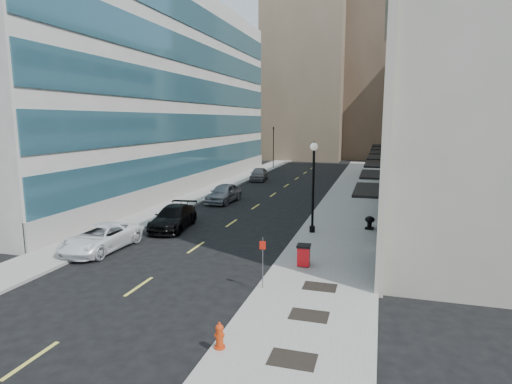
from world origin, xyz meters
The scene contains 23 objects.
ground centered at (0.00, 0.00, 0.00)m, with size 160.00×160.00×0.00m, color black.
sidewalk_right centered at (7.50, 20.00, 0.07)m, with size 5.00×80.00×0.15m, color gray.
sidewalk_left centered at (-6.50, 20.00, 0.07)m, with size 3.00×80.00×0.15m, color gray.
building_right centered at (16.94, 26.99, 8.99)m, with size 15.30×46.50×18.25m.
building_left centered at (-15.95, 27.00, 9.99)m, with size 16.14×46.00×20.00m.
skyline_tan_near centered at (-4.00, 68.00, 14.00)m, with size 14.00×18.00×28.00m, color #816C54.
skyline_brown centered at (8.00, 72.00, 17.00)m, with size 12.00×16.00×34.00m, color brown.
skyline_tan_far centered at (-14.00, 78.00, 11.00)m, with size 12.00×14.00×22.00m, color #816C54.
skyline_stone centered at (18.00, 66.00, 10.00)m, with size 10.00×14.00×20.00m, color #BEB3A1.
grate_near centered at (7.60, -2.00, 0.15)m, with size 1.40×1.00×0.01m, color black.
grate_mid centered at (7.60, 1.00, 0.15)m, with size 1.40×1.00×0.01m, color black.
grate_far centered at (7.60, 3.80, 0.15)m, with size 1.40×1.00×0.01m, color black.
road_centerline centered at (0.00, 17.00, 0.01)m, with size 0.15×68.20×0.01m.
traffic_signal centered at (-5.50, 48.00, 5.72)m, with size 0.66×0.66×6.98m.
car_white_van centered at (-4.80, 6.00, 0.72)m, with size 2.38×5.15×1.43m, color white.
car_black_pickup centered at (-3.20, 11.52, 0.75)m, with size 2.11×5.18×1.50m, color black.
car_silver_sedan centered at (-3.20, 21.00, 0.82)m, with size 1.93×4.80×1.63m, color gray.
car_grey_sedan centered at (-4.02, 35.00, 0.77)m, with size 1.82×4.52×1.54m, color slate.
fire_hydrant centered at (5.30, -2.00, 0.56)m, with size 0.34×0.34×0.85m.
trash_bin centered at (6.47, 6.23, 0.72)m, with size 0.69×0.75×1.06m.
lamppost centered at (5.88, 12.63, 3.52)m, with size 0.48×0.48×5.74m.
sign_post centered at (5.30, 2.99, 1.58)m, with size 0.26×0.08×2.19m.
urn_planter centered at (9.33, 14.39, 0.67)m, with size 0.62×0.62×0.86m.
Camera 1 is at (9.83, -13.46, 7.15)m, focal length 30.00 mm.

